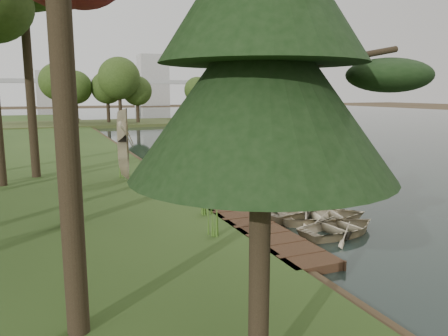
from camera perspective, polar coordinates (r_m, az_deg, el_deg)
name	(u,v)px	position (r m, az deg, el deg)	size (l,w,h in m)	color
ground	(246,202)	(19.63, 2.90, -4.49)	(300.00, 300.00, 0.00)	#3D2F1D
water	(409,136)	(53.53, 23.06, 3.91)	(130.00, 200.00, 0.05)	black
boardwalk	(213,202)	(18.97, -1.47, -4.52)	(1.60, 16.00, 0.30)	#392516
peninsula	(154,122)	(69.23, -9.17, 5.92)	(50.00, 14.00, 0.45)	#39421D
far_trees	(131,82)	(68.38, -12.07, 10.98)	(45.60, 5.60, 8.80)	black
bridge	(112,85)	(138.68, -14.47, 10.49)	(95.90, 4.00, 8.60)	#A5A5A0
building_a	(153,80)	(161.77, -9.24, 11.23)	(10.00, 8.00, 18.00)	#A5A5A0
building_b	(49,89)	(162.17, -21.92, 9.59)	(8.00, 8.00, 12.00)	#A5A5A0
rowboat_0	(340,226)	(15.55, 14.92, -7.28)	(2.21, 3.09, 0.64)	tan
rowboat_1	(323,214)	(16.76, 12.85, -5.84)	(2.40, 3.35, 0.69)	tan
rowboat_2	(296,206)	(17.53, 9.36, -4.88)	(2.69, 3.77, 0.78)	tan
rowboat_3	(284,198)	(18.82, 7.79, -3.90)	(2.51, 3.51, 0.73)	tan
rowboat_4	(260,191)	(19.91, 4.75, -2.95)	(2.81, 3.93, 0.81)	tan
rowboat_5	(250,186)	(20.93, 3.42, -2.42)	(2.52, 3.52, 0.73)	tan
rowboat_6	(234,181)	(22.47, 1.36, -1.69)	(2.15, 3.01, 0.62)	#2A756E
rowboat_7	(233,175)	(23.73, 1.23, -0.91)	(2.58, 3.62, 0.75)	tan
rowboat_8	(224,170)	(25.05, -0.05, -0.31)	(2.65, 3.71, 0.77)	tan
rowboat_9	(209,166)	(26.48, -2.04, 0.21)	(2.57, 3.59, 0.74)	tan
rowboat_10	(199,164)	(27.80, -3.26, 0.57)	(2.24, 3.13, 0.65)	tan
stored_rowboat	(127,173)	(23.39, -12.55, -0.65)	(2.68, 3.75, 0.78)	tan
pine_tree	(263,31)	(6.29, 5.09, 17.37)	(3.80, 3.80, 8.46)	black
reeds_0	(213,220)	(14.15, -1.47, -6.82)	(0.60, 0.60, 1.00)	#3F661E
reeds_1	(207,202)	(16.55, -2.25, -4.47)	(0.60, 0.60, 0.93)	#3F661E
reeds_2	(144,173)	(22.77, -10.34, -0.71)	(0.60, 0.60, 0.89)	#3F661E
reeds_3	(125,169)	(24.26, -12.87, -0.08)	(0.60, 0.60, 0.95)	#3F661E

